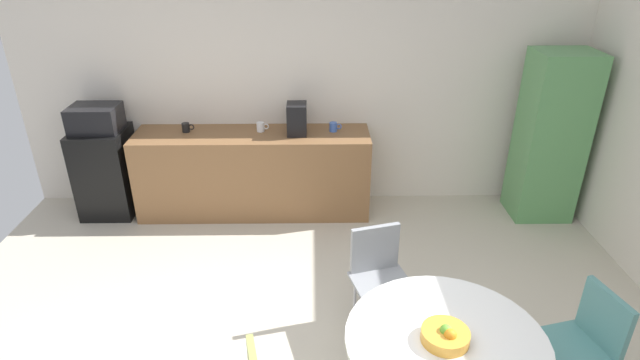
# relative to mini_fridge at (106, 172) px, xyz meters

# --- Properties ---
(wall_back) EXTENTS (6.00, 0.10, 2.60)m
(wall_back) POSITION_rel_mini_fridge_xyz_m (2.09, 0.35, 0.83)
(wall_back) COLOR silver
(wall_back) RESTS_ON ground_plane
(counter_block) EXTENTS (2.44, 0.60, 0.90)m
(counter_block) POSITION_rel_mini_fridge_xyz_m (1.57, 0.00, -0.02)
(counter_block) COLOR brown
(counter_block) RESTS_ON ground_plane
(mini_fridge) EXTENTS (0.54, 0.54, 0.95)m
(mini_fridge) POSITION_rel_mini_fridge_xyz_m (0.00, 0.00, 0.00)
(mini_fridge) COLOR black
(mini_fridge) RESTS_ON ground_plane
(microwave) EXTENTS (0.48, 0.38, 0.26)m
(microwave) POSITION_rel_mini_fridge_xyz_m (0.00, 0.00, 0.60)
(microwave) COLOR black
(microwave) RESTS_ON mini_fridge
(locker_cabinet) EXTENTS (0.60, 0.50, 1.76)m
(locker_cabinet) POSITION_rel_mini_fridge_xyz_m (4.64, -0.10, 0.41)
(locker_cabinet) COLOR #599959
(locker_cabinet) RESTS_ON ground_plane
(round_table) EXTENTS (1.15, 1.15, 0.74)m
(round_table) POSITION_rel_mini_fridge_xyz_m (2.95, -2.77, 0.14)
(round_table) COLOR silver
(round_table) RESTS_ON ground_plane
(chair_teal) EXTENTS (0.51, 0.51, 0.83)m
(chair_teal) POSITION_rel_mini_fridge_xyz_m (3.92, -2.54, 0.05)
(chair_teal) COLOR silver
(chair_teal) RESTS_ON ground_plane
(chair_gray) EXTENTS (0.52, 0.52, 0.83)m
(chair_gray) POSITION_rel_mini_fridge_xyz_m (2.69, -1.82, 0.05)
(chair_gray) COLOR silver
(chair_gray) RESTS_ON ground_plane
(fruit_bowl) EXTENTS (0.27, 0.27, 0.11)m
(fruit_bowl) POSITION_rel_mini_fridge_xyz_m (2.94, -2.79, 0.30)
(fruit_bowl) COLOR gold
(fruit_bowl) RESTS_ON round_table
(mug_white) EXTENTS (0.13, 0.08, 0.09)m
(mug_white) POSITION_rel_mini_fridge_xyz_m (1.66, 0.07, 0.47)
(mug_white) COLOR white
(mug_white) RESTS_ON counter_block
(mug_green) EXTENTS (0.13, 0.08, 0.09)m
(mug_green) POSITION_rel_mini_fridge_xyz_m (2.42, 0.06, 0.47)
(mug_green) COLOR #3F66BF
(mug_green) RESTS_ON counter_block
(mug_red) EXTENTS (0.13, 0.08, 0.09)m
(mug_red) POSITION_rel_mini_fridge_xyz_m (0.89, 0.07, 0.47)
(mug_red) COLOR black
(mug_red) RESTS_ON counter_block
(coffee_maker) EXTENTS (0.20, 0.24, 0.32)m
(coffee_maker) POSITION_rel_mini_fridge_xyz_m (2.04, 0.00, 0.59)
(coffee_maker) COLOR black
(coffee_maker) RESTS_ON counter_block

